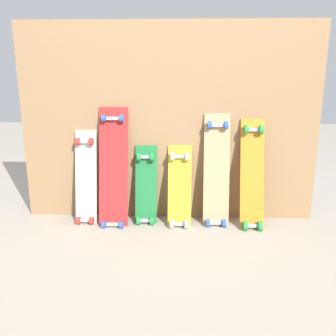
{
  "coord_description": "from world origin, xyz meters",
  "views": [
    {
      "loc": [
        0.11,
        -2.73,
        1.14
      ],
      "look_at": [
        0.0,
        -0.07,
        0.45
      ],
      "focal_mm": 38.37,
      "sensor_mm": 36.0,
      "label": 1
    }
  ],
  "objects_px": {
    "skateboard_white": "(86,181)",
    "skateboard_natural": "(217,174)",
    "skateboard_red": "(113,172)",
    "skateboard_green": "(146,189)",
    "skateboard_orange": "(252,178)",
    "skateboard_yellow": "(180,190)"
  },
  "relations": [
    {
      "from": "skateboard_green",
      "to": "skateboard_orange",
      "type": "distance_m",
      "value": 0.83
    },
    {
      "from": "skateboard_green",
      "to": "skateboard_natural",
      "type": "xyz_separation_m",
      "value": [
        0.55,
        -0.0,
        0.12
      ]
    },
    {
      "from": "skateboard_yellow",
      "to": "skateboard_orange",
      "type": "relative_size",
      "value": 0.76
    },
    {
      "from": "skateboard_yellow",
      "to": "skateboard_natural",
      "type": "bearing_deg",
      "value": 5.69
    },
    {
      "from": "skateboard_red",
      "to": "skateboard_natural",
      "type": "bearing_deg",
      "value": 1.9
    },
    {
      "from": "skateboard_white",
      "to": "skateboard_red",
      "type": "bearing_deg",
      "value": -7.33
    },
    {
      "from": "skateboard_natural",
      "to": "skateboard_orange",
      "type": "xyz_separation_m",
      "value": [
        0.27,
        -0.03,
        -0.02
      ]
    },
    {
      "from": "skateboard_white",
      "to": "skateboard_natural",
      "type": "relative_size",
      "value": 0.86
    },
    {
      "from": "skateboard_yellow",
      "to": "skateboard_red",
      "type": "bearing_deg",
      "value": 179.79
    },
    {
      "from": "skateboard_natural",
      "to": "skateboard_orange",
      "type": "relative_size",
      "value": 1.05
    },
    {
      "from": "skateboard_green",
      "to": "skateboard_yellow",
      "type": "relative_size",
      "value": 0.99
    },
    {
      "from": "skateboard_red",
      "to": "skateboard_orange",
      "type": "height_order",
      "value": "skateboard_red"
    },
    {
      "from": "skateboard_white",
      "to": "skateboard_natural",
      "type": "bearing_deg",
      "value": -0.16
    },
    {
      "from": "skateboard_white",
      "to": "skateboard_red",
      "type": "distance_m",
      "value": 0.25
    },
    {
      "from": "skateboard_green",
      "to": "skateboard_white",
      "type": "bearing_deg",
      "value": -179.93
    },
    {
      "from": "skateboard_red",
      "to": "skateboard_natural",
      "type": "height_order",
      "value": "skateboard_red"
    },
    {
      "from": "skateboard_red",
      "to": "skateboard_green",
      "type": "relative_size",
      "value": 1.46
    },
    {
      "from": "skateboard_red",
      "to": "skateboard_natural",
      "type": "xyz_separation_m",
      "value": [
        0.8,
        0.03,
        -0.02
      ]
    },
    {
      "from": "skateboard_red",
      "to": "skateboard_natural",
      "type": "distance_m",
      "value": 0.8
    },
    {
      "from": "skateboard_white",
      "to": "skateboard_natural",
      "type": "distance_m",
      "value": 1.03
    },
    {
      "from": "skateboard_natural",
      "to": "skateboard_orange",
      "type": "height_order",
      "value": "skateboard_natural"
    },
    {
      "from": "skateboard_yellow",
      "to": "skateboard_natural",
      "type": "distance_m",
      "value": 0.31
    }
  ]
}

